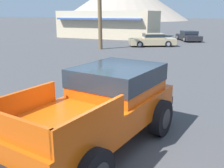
% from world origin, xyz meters
% --- Properties ---
extents(ground_plane, '(320.00, 320.00, 0.00)m').
position_xyz_m(ground_plane, '(0.00, 0.00, 0.00)').
color(ground_plane, '#424244').
extents(orange_pickup_truck, '(3.08, 5.50, 1.91)m').
position_xyz_m(orange_pickup_truck, '(-0.24, 0.15, 1.10)').
color(orange_pickup_truck, '#CC4C0C').
rests_on(orange_pickup_truck, ground_plane).
extents(parked_car_tan, '(4.84, 3.67, 1.26)m').
position_xyz_m(parked_car_tan, '(-4.06, 20.45, 0.64)').
color(parked_car_tan, tan).
rests_on(parked_car_tan, ground_plane).
extents(parked_car_dark, '(3.54, 4.78, 1.18)m').
position_xyz_m(parked_car_dark, '(-1.35, 27.21, 0.60)').
color(parked_car_dark, '#232328').
rests_on(parked_car_dark, ground_plane).
extents(storefront_building, '(12.59, 7.67, 3.49)m').
position_xyz_m(storefront_building, '(-12.12, 28.37, 1.75)').
color(storefront_building, beige).
rests_on(storefront_building, ground_plane).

